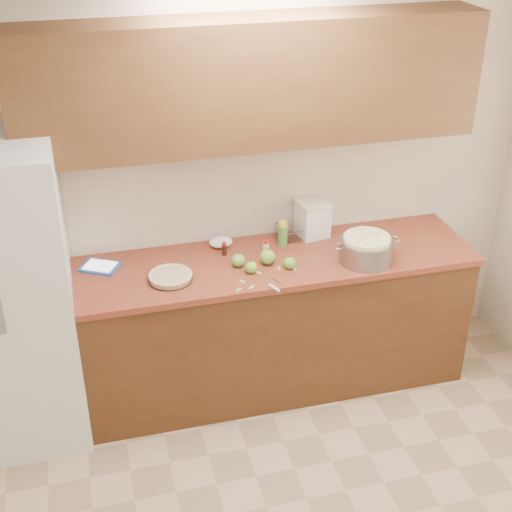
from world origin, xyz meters
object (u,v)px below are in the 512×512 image
object	(u,v)px
pie	(170,277)
colander	(366,249)
flour_canister	(313,218)
tablet	(100,267)

from	to	relation	value
pie	colander	size ratio (longest dim) A/B	0.61
flour_canister	tablet	world-z (taller)	flour_canister
colander	tablet	distance (m)	1.57
flour_canister	colander	bearing A→B (deg)	-62.75
flour_canister	tablet	bearing A→B (deg)	-176.46
colander	flour_canister	xyz separation A→B (m)	(-0.20, 0.40, 0.04)
colander	flour_canister	size ratio (longest dim) A/B	1.80
pie	tablet	distance (m)	0.45
pie	tablet	size ratio (longest dim) A/B	0.98
pie	flour_canister	size ratio (longest dim) A/B	1.10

